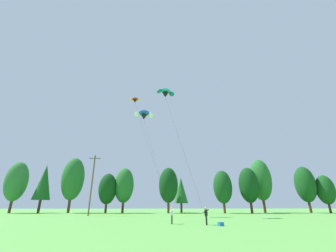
{
  "coord_description": "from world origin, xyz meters",
  "views": [
    {
      "loc": [
        -4.03,
        2.16,
        1.9
      ],
      "look_at": [
        -2.94,
        24.28,
        10.1
      ],
      "focal_mm": 22.77,
      "sensor_mm": 36.0,
      "label": 1
    }
  ],
  "objects_px": {
    "kite_flyer_near": "(172,214)",
    "parafoil_kite_high_red_yellow": "(135,100)",
    "kite_flyer_mid": "(206,214)",
    "parafoil_kite_far_blue_white": "(144,115)",
    "picnic_cooler": "(221,224)",
    "parafoil_kite_mid_teal": "(166,93)",
    "utility_pole": "(92,183)"
  },
  "relations": [
    {
      "from": "parafoil_kite_mid_teal",
      "to": "utility_pole",
      "type": "bearing_deg",
      "value": 157.45
    },
    {
      "from": "kite_flyer_mid",
      "to": "parafoil_kite_far_blue_white",
      "type": "bearing_deg",
      "value": 115.54
    },
    {
      "from": "parafoil_kite_far_blue_white",
      "to": "parafoil_kite_high_red_yellow",
      "type": "bearing_deg",
      "value": 154.76
    },
    {
      "from": "utility_pole",
      "to": "parafoil_kite_high_red_yellow",
      "type": "distance_m",
      "value": 18.51
    },
    {
      "from": "kite_flyer_near",
      "to": "picnic_cooler",
      "type": "bearing_deg",
      "value": -27.93
    },
    {
      "from": "parafoil_kite_far_blue_white",
      "to": "picnic_cooler",
      "type": "relative_size",
      "value": 35.21
    },
    {
      "from": "kite_flyer_near",
      "to": "parafoil_kite_high_red_yellow",
      "type": "distance_m",
      "value": 27.81
    },
    {
      "from": "kite_flyer_mid",
      "to": "parafoil_kite_far_blue_white",
      "type": "relative_size",
      "value": 0.09
    },
    {
      "from": "kite_flyer_mid",
      "to": "parafoil_kite_high_red_yellow",
      "type": "bearing_deg",
      "value": 119.7
    },
    {
      "from": "kite_flyer_near",
      "to": "kite_flyer_mid",
      "type": "distance_m",
      "value": 3.65
    },
    {
      "from": "kite_flyer_near",
      "to": "kite_flyer_mid",
      "type": "bearing_deg",
      "value": -21.93
    },
    {
      "from": "kite_flyer_near",
      "to": "parafoil_kite_far_blue_white",
      "type": "height_order",
      "value": "parafoil_kite_far_blue_white"
    },
    {
      "from": "kite_flyer_mid",
      "to": "parafoil_kite_far_blue_white",
      "type": "height_order",
      "value": "parafoil_kite_far_blue_white"
    },
    {
      "from": "kite_flyer_mid",
      "to": "kite_flyer_near",
      "type": "bearing_deg",
      "value": 158.07
    },
    {
      "from": "kite_flyer_near",
      "to": "parafoil_kite_mid_teal",
      "type": "relative_size",
      "value": 0.08
    },
    {
      "from": "parafoil_kite_far_blue_white",
      "to": "kite_flyer_near",
      "type": "bearing_deg",
      "value": -73.44
    },
    {
      "from": "utility_pole",
      "to": "kite_flyer_mid",
      "type": "xyz_separation_m",
      "value": [
        17.47,
        -19.56,
        -4.85
      ]
    },
    {
      "from": "utility_pole",
      "to": "kite_flyer_mid",
      "type": "bearing_deg",
      "value": -48.22
    },
    {
      "from": "kite_flyer_mid",
      "to": "picnic_cooler",
      "type": "distance_m",
      "value": 1.74
    },
    {
      "from": "parafoil_kite_high_red_yellow",
      "to": "parafoil_kite_far_blue_white",
      "type": "bearing_deg",
      "value": -25.24
    },
    {
      "from": "picnic_cooler",
      "to": "parafoil_kite_mid_teal",
      "type": "bearing_deg",
      "value": 84.97
    },
    {
      "from": "kite_flyer_mid",
      "to": "picnic_cooler",
      "type": "bearing_deg",
      "value": -42.38
    },
    {
      "from": "parafoil_kite_high_red_yellow",
      "to": "picnic_cooler",
      "type": "height_order",
      "value": "parafoil_kite_high_red_yellow"
    },
    {
      "from": "parafoil_kite_high_red_yellow",
      "to": "picnic_cooler",
      "type": "relative_size",
      "value": 41.6
    },
    {
      "from": "kite_flyer_near",
      "to": "parafoil_kite_high_red_yellow",
      "type": "relative_size",
      "value": 0.08
    },
    {
      "from": "parafoil_kite_mid_teal",
      "to": "picnic_cooler",
      "type": "relative_size",
      "value": 41.8
    },
    {
      "from": "utility_pole",
      "to": "parafoil_kite_mid_teal",
      "type": "xyz_separation_m",
      "value": [
        13.8,
        -5.73,
        16.67
      ]
    },
    {
      "from": "kite_flyer_mid",
      "to": "parafoil_kite_high_red_yellow",
      "type": "relative_size",
      "value": 0.08
    },
    {
      "from": "parafoil_kite_mid_teal",
      "to": "kite_flyer_near",
      "type": "bearing_deg",
      "value": -88.72
    },
    {
      "from": "utility_pole",
      "to": "picnic_cooler",
      "type": "distance_m",
      "value": 28.32
    },
    {
      "from": "kite_flyer_near",
      "to": "parafoil_kite_mid_teal",
      "type": "height_order",
      "value": "parafoil_kite_mid_teal"
    },
    {
      "from": "parafoil_kite_high_red_yellow",
      "to": "picnic_cooler",
      "type": "distance_m",
      "value": 31.2
    }
  ]
}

